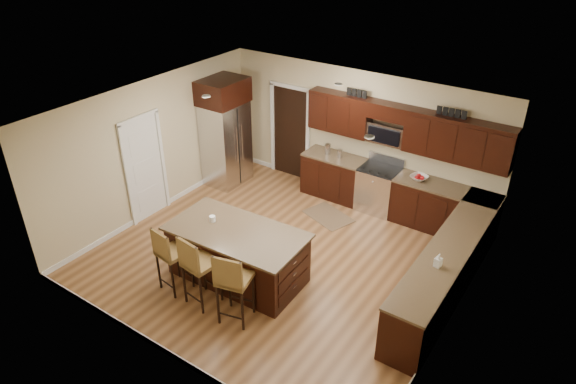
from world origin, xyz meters
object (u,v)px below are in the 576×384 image
Objects in this scene: stool_right at (232,280)px; stool_left at (169,253)px; island at (238,256)px; range at (378,189)px; refrigerator at (225,131)px; stool_mid at (197,264)px.

stool_left is at bearing 165.85° from stool_right.
stool_left is (-0.67, -0.85, 0.29)m from island.
stool_left reaches higher than range.
stool_right is at bearing -56.73° from island.
refrigerator is at bearing 130.48° from island.
stool_mid is (0.59, -0.00, 0.05)m from stool_left.
refrigerator is (-2.34, 2.52, 0.78)m from island.
stool_right is 4.50m from refrigerator.
island is 1.86× the size of stool_right.
island is at bearing 91.64° from stool_mid.
island is 1.98× the size of stool_left.
stool_right is (0.61, -0.85, 0.34)m from island.
range is at bearing 71.20° from stool_right.
stool_right reaches higher than stool_left.
refrigerator reaches higher than stool_mid.
stool_mid is (-0.08, -0.85, 0.34)m from island.
range is 0.96× the size of stool_left.
range is 4.29m from stool_mid.
stool_mid is at bearing -56.13° from refrigerator.
stool_mid reaches higher than range.
stool_left is at bearing -173.53° from stool_mid.
refrigerator reaches higher than stool_left.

